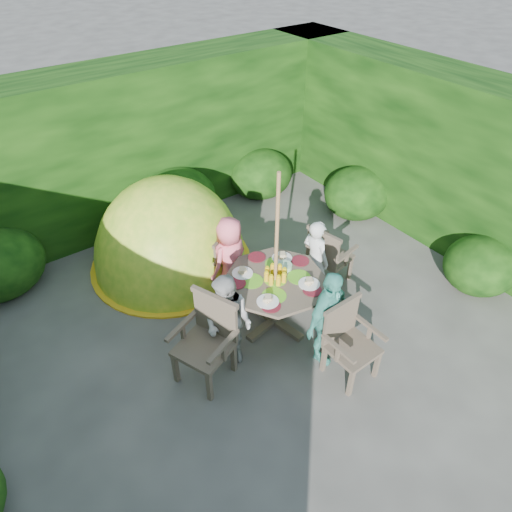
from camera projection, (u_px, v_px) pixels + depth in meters
ground at (266, 364)px, 5.47m from camera, size 60.00×60.00×0.00m
hedge_enclosure at (201, 227)px, 5.54m from camera, size 9.00×9.00×2.50m
patio_table at (275, 286)px, 5.63m from camera, size 1.49×1.49×0.90m
parasol_pole at (276, 256)px, 5.33m from camera, size 0.05×0.05×2.20m
garden_chair_right at (328, 255)px, 6.33m from camera, size 0.59×0.64×0.92m
garden_chair_left at (208, 338)px, 5.07m from camera, size 0.73×0.77×1.02m
garden_chair_back at (217, 258)px, 6.35m from camera, size 0.64×0.61×0.84m
garden_chair_front at (348, 340)px, 5.12m from camera, size 0.56×0.50×0.92m
child_right at (315, 259)px, 6.10m from camera, size 0.31×0.45×1.20m
child_left at (228, 321)px, 5.18m from camera, size 0.70×0.75×1.24m
child_back at (230, 259)px, 6.07m from camera, size 0.69×0.55×1.24m
child_front at (327, 318)px, 5.18m from camera, size 0.81×0.49×1.29m
dome_tent at (173, 263)px, 6.99m from camera, size 2.51×2.51×2.76m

